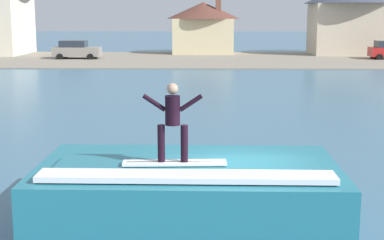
{
  "coord_description": "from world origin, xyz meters",
  "views": [
    {
      "loc": [
        -0.69,
        -12.48,
        4.56
      ],
      "look_at": [
        -1.13,
        3.06,
        1.64
      ],
      "focal_mm": 53.8,
      "sensor_mm": 36.0,
      "label": 1
    }
  ],
  "objects_px": {
    "surfboard": "(175,163)",
    "surfer": "(173,118)",
    "wave_crest": "(188,188)",
    "house_gabled_white": "(348,15)",
    "house_small_cottage": "(203,25)",
    "tree_tall_bare": "(0,20)",
    "car_near_shore": "(76,50)"
  },
  "relations": [
    {
      "from": "wave_crest",
      "to": "tree_tall_bare",
      "type": "bearing_deg",
      "value": 113.91
    },
    {
      "from": "car_near_shore",
      "to": "house_small_cottage",
      "type": "relative_size",
      "value": 0.56
    },
    {
      "from": "surfboard",
      "to": "car_near_shore",
      "type": "relative_size",
      "value": 0.49
    },
    {
      "from": "surfer",
      "to": "house_small_cottage",
      "type": "bearing_deg",
      "value": 89.83
    },
    {
      "from": "house_small_cottage",
      "to": "surfer",
      "type": "bearing_deg",
      "value": -90.17
    },
    {
      "from": "house_small_cottage",
      "to": "tree_tall_bare",
      "type": "xyz_separation_m",
      "value": [
        -21.91,
        -2.56,
        0.66
      ]
    },
    {
      "from": "tree_tall_bare",
      "to": "wave_crest",
      "type": "bearing_deg",
      "value": -66.09
    },
    {
      "from": "wave_crest",
      "to": "car_near_shore",
      "type": "distance_m",
      "value": 45.55
    },
    {
      "from": "car_near_shore",
      "to": "tree_tall_bare",
      "type": "relative_size",
      "value": 0.89
    },
    {
      "from": "car_near_shore",
      "to": "house_small_cottage",
      "type": "height_order",
      "value": "house_small_cottage"
    },
    {
      "from": "wave_crest",
      "to": "surfboard",
      "type": "relative_size",
      "value": 2.99
    },
    {
      "from": "tree_tall_bare",
      "to": "surfboard",
      "type": "bearing_deg",
      "value": -66.57
    },
    {
      "from": "surfer",
      "to": "house_gabled_white",
      "type": "height_order",
      "value": "house_gabled_white"
    },
    {
      "from": "surfboard",
      "to": "house_small_cottage",
      "type": "xyz_separation_m",
      "value": [
        0.12,
        52.84,
        1.78
      ]
    },
    {
      "from": "surfer",
      "to": "tree_tall_bare",
      "type": "xyz_separation_m",
      "value": [
        -21.75,
        50.29,
        1.45
      ]
    },
    {
      "from": "surfboard",
      "to": "surfer",
      "type": "height_order",
      "value": "surfer"
    },
    {
      "from": "house_small_cottage",
      "to": "tree_tall_bare",
      "type": "bearing_deg",
      "value": -173.34
    },
    {
      "from": "tree_tall_bare",
      "to": "house_gabled_white",
      "type": "bearing_deg",
      "value": 1.62
    },
    {
      "from": "surfboard",
      "to": "surfer",
      "type": "bearing_deg",
      "value": -161.77
    },
    {
      "from": "car_near_shore",
      "to": "house_gabled_white",
      "type": "xyz_separation_m",
      "value": [
        27.99,
        7.06,
        3.31
      ]
    },
    {
      "from": "car_near_shore",
      "to": "surfer",
      "type": "bearing_deg",
      "value": -74.56
    },
    {
      "from": "surfer",
      "to": "wave_crest",
      "type": "bearing_deg",
      "value": 58.37
    },
    {
      "from": "surfboard",
      "to": "surfer",
      "type": "relative_size",
      "value": 1.32
    },
    {
      "from": "house_gabled_white",
      "to": "house_small_cottage",
      "type": "distance_m",
      "value": 15.71
    },
    {
      "from": "wave_crest",
      "to": "car_near_shore",
      "type": "relative_size",
      "value": 1.48
    },
    {
      "from": "wave_crest",
      "to": "house_small_cottage",
      "type": "height_order",
      "value": "house_small_cottage"
    },
    {
      "from": "surfer",
      "to": "car_near_shore",
      "type": "height_order",
      "value": "surfer"
    },
    {
      "from": "house_small_cottage",
      "to": "tree_tall_bare",
      "type": "relative_size",
      "value": 1.58
    },
    {
      "from": "surfboard",
      "to": "surfer",
      "type": "distance_m",
      "value": 0.99
    },
    {
      "from": "car_near_shore",
      "to": "house_gabled_white",
      "type": "bearing_deg",
      "value": 14.15
    },
    {
      "from": "surfer",
      "to": "tree_tall_bare",
      "type": "bearing_deg",
      "value": 113.39
    },
    {
      "from": "surfer",
      "to": "tree_tall_bare",
      "type": "distance_m",
      "value": 54.81
    }
  ]
}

